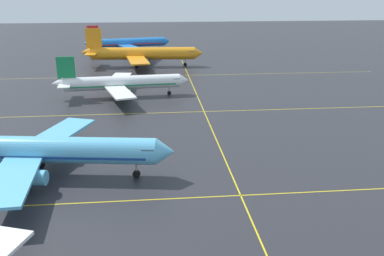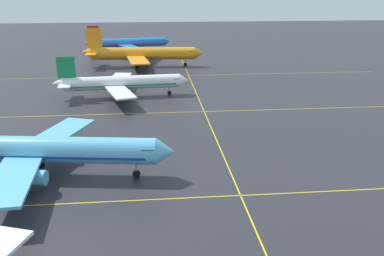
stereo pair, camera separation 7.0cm
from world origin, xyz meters
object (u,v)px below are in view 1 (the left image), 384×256
at_px(airliner_second_row, 41,150).
at_px(airliner_far_right_stand, 127,43).
at_px(airliner_third_row, 121,83).
at_px(airliner_far_left_stand, 142,54).

bearing_deg(airliner_second_row, airliner_far_right_stand, 86.68).
xyz_separation_m(airliner_third_row, airliner_far_right_stand, (-1.74, 71.55, 0.22)).
bearing_deg(airliner_third_row, airliner_far_right_stand, 91.39).
height_order(airliner_second_row, airliner_far_right_stand, airliner_second_row).
xyz_separation_m(airliner_far_left_stand, airliner_far_right_stand, (-6.16, 31.99, -0.59)).
distance_m(airliner_second_row, airliner_far_right_stand, 115.81).
bearing_deg(airliner_far_right_stand, airliner_second_row, -93.32).
bearing_deg(airliner_far_left_stand, airliner_second_row, -98.75).
bearing_deg(airliner_second_row, airliner_far_left_stand, 81.25).
height_order(airliner_third_row, airliner_far_left_stand, airliner_far_left_stand).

